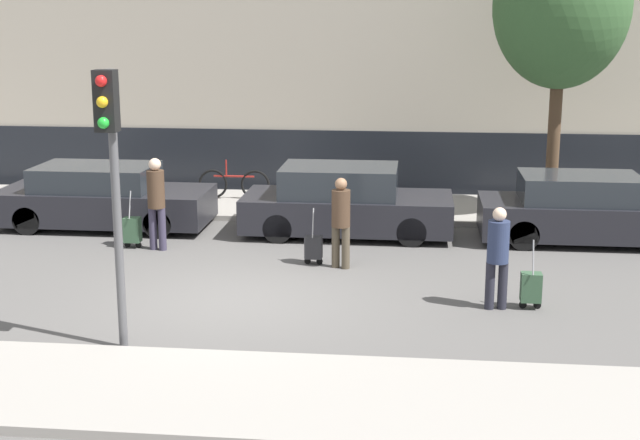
{
  "coord_description": "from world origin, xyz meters",
  "views": [
    {
      "loc": [
        2.83,
        -13.6,
        4.57
      ],
      "look_at": [
        1.14,
        1.8,
        0.95
      ],
      "focal_mm": 50.0,
      "sensor_mm": 36.0,
      "label": 1
    }
  ],
  "objects_px": {
    "pedestrian_left": "(156,198)",
    "trolley_left": "(132,230)",
    "trolley_center": "(313,247)",
    "trolley_right": "(531,287)",
    "parked_car_0": "(103,198)",
    "pedestrian_right": "(498,252)",
    "bare_tree_near_crossing": "(562,6)",
    "pedestrian_center": "(341,217)",
    "parked_car_1": "(345,203)",
    "parked_car_2": "(585,211)",
    "parked_bicycle": "(234,184)",
    "traffic_light": "(111,154)"
  },
  "relations": [
    {
      "from": "pedestrian_left",
      "to": "trolley_left",
      "type": "relative_size",
      "value": 1.58
    },
    {
      "from": "trolley_center",
      "to": "trolley_right",
      "type": "bearing_deg",
      "value": -30.15
    },
    {
      "from": "parked_car_0",
      "to": "pedestrian_right",
      "type": "bearing_deg",
      "value": -30.17
    },
    {
      "from": "bare_tree_near_crossing",
      "to": "pedestrian_left",
      "type": "bearing_deg",
      "value": -156.25
    },
    {
      "from": "pedestrian_center",
      "to": "bare_tree_near_crossing",
      "type": "distance_m",
      "value": 7.25
    },
    {
      "from": "parked_car_1",
      "to": "parked_car_2",
      "type": "distance_m",
      "value": 4.89
    },
    {
      "from": "trolley_right",
      "to": "parked_car_1",
      "type": "bearing_deg",
      "value": 126.26
    },
    {
      "from": "parked_car_2",
      "to": "pedestrian_right",
      "type": "distance_m",
      "value": 4.98
    },
    {
      "from": "parked_car_2",
      "to": "bare_tree_near_crossing",
      "type": "xyz_separation_m",
      "value": [
        -0.41,
        1.97,
        4.05
      ]
    },
    {
      "from": "parked_car_1",
      "to": "trolley_right",
      "type": "height_order",
      "value": "parked_car_1"
    },
    {
      "from": "parked_car_2",
      "to": "trolley_left",
      "type": "bearing_deg",
      "value": -170.63
    },
    {
      "from": "parked_car_2",
      "to": "trolley_right",
      "type": "xyz_separation_m",
      "value": [
        -1.58,
        -4.43,
        -0.3
      ]
    },
    {
      "from": "pedestrian_center",
      "to": "parked_bicycle",
      "type": "height_order",
      "value": "pedestrian_center"
    },
    {
      "from": "parked_car_0",
      "to": "pedestrian_right",
      "type": "height_order",
      "value": "pedestrian_right"
    },
    {
      "from": "trolley_center",
      "to": "pedestrian_right",
      "type": "height_order",
      "value": "pedestrian_right"
    },
    {
      "from": "pedestrian_left",
      "to": "parked_bicycle",
      "type": "relative_size",
      "value": 1.03
    },
    {
      "from": "trolley_left",
      "to": "pedestrian_right",
      "type": "relative_size",
      "value": 0.71
    },
    {
      "from": "pedestrian_right",
      "to": "traffic_light",
      "type": "relative_size",
      "value": 0.43
    },
    {
      "from": "parked_car_0",
      "to": "pedestrian_right",
      "type": "relative_size",
      "value": 2.77
    },
    {
      "from": "trolley_center",
      "to": "trolley_right",
      "type": "distance_m",
      "value": 4.28
    },
    {
      "from": "trolley_left",
      "to": "parked_bicycle",
      "type": "height_order",
      "value": "trolley_left"
    },
    {
      "from": "parked_car_0",
      "to": "parked_car_1",
      "type": "bearing_deg",
      "value": -1.09
    },
    {
      "from": "parked_car_2",
      "to": "parked_bicycle",
      "type": "distance_m",
      "value": 8.35
    },
    {
      "from": "parked_car_1",
      "to": "parked_bicycle",
      "type": "distance_m",
      "value": 4.07
    },
    {
      "from": "parked_car_0",
      "to": "parked_bicycle",
      "type": "relative_size",
      "value": 2.57
    },
    {
      "from": "parked_car_0",
      "to": "parked_car_2",
      "type": "bearing_deg",
      "value": -1.03
    },
    {
      "from": "parked_car_2",
      "to": "parked_car_0",
      "type": "bearing_deg",
      "value": 178.97
    },
    {
      "from": "parked_car_1",
      "to": "parked_car_2",
      "type": "xyz_separation_m",
      "value": [
        4.88,
        -0.08,
        -0.03
      ]
    },
    {
      "from": "parked_car_0",
      "to": "trolley_center",
      "type": "xyz_separation_m",
      "value": [
        4.89,
        -2.46,
        -0.32
      ]
    },
    {
      "from": "traffic_light",
      "to": "parked_bicycle",
      "type": "relative_size",
      "value": 2.18
    },
    {
      "from": "pedestrian_center",
      "to": "trolley_center",
      "type": "bearing_deg",
      "value": -179.93
    },
    {
      "from": "pedestrian_right",
      "to": "parked_bicycle",
      "type": "relative_size",
      "value": 0.93
    },
    {
      "from": "parked_car_1",
      "to": "bare_tree_near_crossing",
      "type": "xyz_separation_m",
      "value": [
        4.48,
        1.88,
        4.03
      ]
    },
    {
      "from": "parked_car_1",
      "to": "traffic_light",
      "type": "height_order",
      "value": "traffic_light"
    },
    {
      "from": "parked_car_0",
      "to": "trolley_right",
      "type": "relative_size",
      "value": 4.05
    },
    {
      "from": "parked_car_1",
      "to": "traffic_light",
      "type": "relative_size",
      "value": 1.13
    },
    {
      "from": "traffic_light",
      "to": "bare_tree_near_crossing",
      "type": "relative_size",
      "value": 0.6
    },
    {
      "from": "parked_car_2",
      "to": "trolley_left",
      "type": "height_order",
      "value": "parked_car_2"
    },
    {
      "from": "parked_bicycle",
      "to": "parked_car_1",
      "type": "bearing_deg",
      "value": -43.49
    },
    {
      "from": "parked_car_2",
      "to": "pedestrian_center",
      "type": "xyz_separation_m",
      "value": [
        -4.76,
        -2.45,
        0.3
      ]
    },
    {
      "from": "pedestrian_right",
      "to": "traffic_light",
      "type": "xyz_separation_m",
      "value": [
        -5.3,
        -2.37,
        1.82
      ]
    },
    {
      "from": "parked_car_2",
      "to": "trolley_left",
      "type": "relative_size",
      "value": 3.7
    },
    {
      "from": "parked_car_1",
      "to": "bare_tree_near_crossing",
      "type": "bearing_deg",
      "value": 22.81
    },
    {
      "from": "parked_car_1",
      "to": "trolley_left",
      "type": "xyz_separation_m",
      "value": [
        -4.11,
        -1.57,
        -0.31
      ]
    },
    {
      "from": "parked_car_1",
      "to": "pedestrian_center",
      "type": "height_order",
      "value": "pedestrian_center"
    },
    {
      "from": "parked_car_0",
      "to": "trolley_right",
      "type": "height_order",
      "value": "parked_car_0"
    },
    {
      "from": "pedestrian_center",
      "to": "trolley_left",
      "type": "bearing_deg",
      "value": -174.16
    },
    {
      "from": "pedestrian_left",
      "to": "trolley_left",
      "type": "bearing_deg",
      "value": -179.94
    },
    {
      "from": "trolley_center",
      "to": "parked_bicycle",
      "type": "height_order",
      "value": "parked_bicycle"
    },
    {
      "from": "parked_car_1",
      "to": "pedestrian_center",
      "type": "relative_size",
      "value": 2.6
    }
  ]
}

